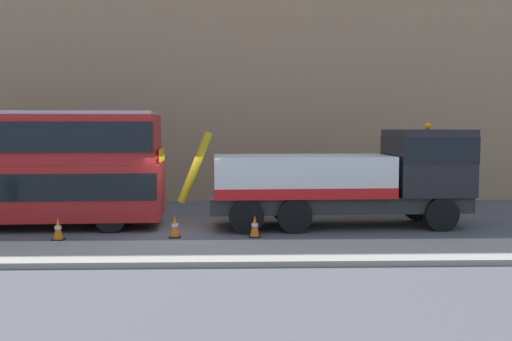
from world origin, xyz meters
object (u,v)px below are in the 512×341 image
object	(u,v)px
recovery_tow_truck	(352,177)
traffic_cone_near_truck	(255,227)
double_decker_bus	(1,164)
traffic_cone_midway	(175,227)
traffic_cone_near_bus	(58,229)

from	to	relation	value
recovery_tow_truck	traffic_cone_near_truck	size ratio (longest dim) A/B	14.16
double_decker_bus	traffic_cone_midway	xyz separation A→B (m)	(6.17, -1.84, -1.89)
traffic_cone_midway	traffic_cone_near_truck	size ratio (longest dim) A/B	1.00
double_decker_bus	recovery_tow_truck	bearing A→B (deg)	-2.32
traffic_cone_near_bus	recovery_tow_truck	bearing A→B (deg)	12.75
double_decker_bus	traffic_cone_midway	world-z (taller)	double_decker_bus
recovery_tow_truck	traffic_cone_near_bus	world-z (taller)	recovery_tow_truck
traffic_cone_near_truck	recovery_tow_truck	bearing A→B (deg)	28.47
recovery_tow_truck	traffic_cone_midway	size ratio (longest dim) A/B	14.16
double_decker_bus	traffic_cone_midway	bearing A→B (deg)	-19.06
traffic_cone_midway	traffic_cone_near_truck	world-z (taller)	same
double_decker_bus	traffic_cone_near_truck	distance (m)	9.11
traffic_cone_near_bus	traffic_cone_near_truck	distance (m)	6.15
recovery_tow_truck	traffic_cone_near_truck	bearing A→B (deg)	-153.94
double_decker_bus	traffic_cone_near_bus	xyz separation A→B (m)	(2.58, -2.15, -1.89)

